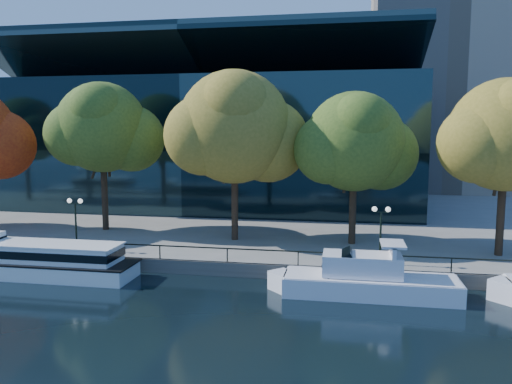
% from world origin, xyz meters
% --- Properties ---
extents(ground, '(160.00, 160.00, 0.00)m').
position_xyz_m(ground, '(0.00, 0.00, 0.00)').
color(ground, black).
rests_on(ground, ground).
extents(promenade, '(90.00, 67.08, 1.00)m').
position_xyz_m(promenade, '(0.00, 36.38, 0.50)').
color(promenade, slate).
rests_on(promenade, ground).
extents(railing, '(88.20, 0.08, 0.99)m').
position_xyz_m(railing, '(0.00, 3.25, 1.94)').
color(railing, black).
rests_on(railing, promenade).
extents(convention_building, '(50.00, 24.57, 21.43)m').
position_xyz_m(convention_building, '(-4.00, 31.79, 8.51)').
color(convention_building, black).
rests_on(convention_building, ground).
extents(tour_boat, '(15.32, 3.42, 2.91)m').
position_xyz_m(tour_boat, '(-8.42, 0.74, 1.24)').
color(tour_boat, white).
rests_on(tour_boat, ground).
extents(cruiser_near, '(11.80, 3.04, 3.42)m').
position_xyz_m(cruiser_near, '(14.26, 0.55, 1.06)').
color(cruiser_near, white).
rests_on(cruiser_near, ground).
extents(tree_2, '(10.26, 8.41, 13.57)m').
position_xyz_m(tree_2, '(-8.67, 12.35, 10.28)').
color(tree_2, black).
rests_on(tree_2, promenade).
extents(tree_3, '(11.72, 9.61, 14.16)m').
position_xyz_m(tree_3, '(4.15, 10.31, 10.27)').
color(tree_3, black).
rests_on(tree_3, promenade).
extents(tree_4, '(9.96, 8.17, 12.29)m').
position_xyz_m(tree_4, '(13.87, 10.54, 9.14)').
color(tree_4, black).
rests_on(tree_4, promenade).
extents(tree_5, '(10.21, 8.37, 12.96)m').
position_xyz_m(tree_5, '(24.54, 8.55, 9.70)').
color(tree_5, black).
rests_on(tree_5, promenade).
extents(lamp_1, '(1.26, 0.36, 4.03)m').
position_xyz_m(lamp_1, '(-7.24, 4.50, 3.98)').
color(lamp_1, black).
rests_on(lamp_1, promenade).
extents(lamp_2, '(1.26, 0.36, 4.03)m').
position_xyz_m(lamp_2, '(15.54, 4.50, 3.98)').
color(lamp_2, black).
rests_on(lamp_2, promenade).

